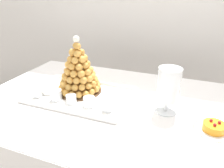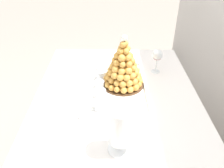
% 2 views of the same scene
% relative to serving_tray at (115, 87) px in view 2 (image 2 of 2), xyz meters
% --- Properties ---
extents(buffet_table, '(1.56, 0.99, 0.80)m').
position_rel_serving_tray_xyz_m(buffet_table, '(0.21, 0.01, -0.09)').
color(buffet_table, brown).
rests_on(buffet_table, ground_plane).
extents(serving_tray, '(0.59, 0.38, 0.02)m').
position_rel_serving_tray_xyz_m(serving_tray, '(0.00, 0.00, 0.00)').
color(serving_tray, white).
rests_on(serving_tray, buffet_table).
extents(croquembouche, '(0.26, 0.26, 0.34)m').
position_rel_serving_tray_xyz_m(croquembouche, '(-0.03, 0.05, 0.13)').
color(croquembouche, '#4C331E').
rests_on(croquembouche, serving_tray).
extents(dessert_cup_left, '(0.05, 0.05, 0.05)m').
position_rel_serving_tray_xyz_m(dessert_cup_left, '(-0.22, -0.10, 0.03)').
color(dessert_cup_left, silver).
rests_on(dessert_cup_left, serving_tray).
extents(dessert_cup_mid_left, '(0.06, 0.06, 0.06)m').
position_rel_serving_tray_xyz_m(dessert_cup_mid_left, '(-0.10, -0.09, 0.03)').
color(dessert_cup_mid_left, silver).
rests_on(dessert_cup_mid_left, serving_tray).
extents(dessert_cup_centre, '(0.06, 0.06, 0.05)m').
position_rel_serving_tray_xyz_m(dessert_cup_centre, '(-0.00, -0.09, 0.02)').
color(dessert_cup_centre, silver).
rests_on(dessert_cup_centre, serving_tray).
extents(dessert_cup_mid_right, '(0.06, 0.06, 0.05)m').
position_rel_serving_tray_xyz_m(dessert_cup_mid_right, '(0.10, -0.09, 0.03)').
color(dessert_cup_mid_right, silver).
rests_on(dessert_cup_mid_right, serving_tray).
extents(dessert_cup_right, '(0.05, 0.05, 0.06)m').
position_rel_serving_tray_xyz_m(dessert_cup_right, '(0.21, -0.09, 0.03)').
color(dessert_cup_right, silver).
rests_on(dessert_cup_right, serving_tray).
extents(creme_brulee_ramekin, '(0.09, 0.09, 0.03)m').
position_rel_serving_tray_xyz_m(creme_brulee_ramekin, '(-0.19, -0.03, 0.02)').
color(creme_brulee_ramekin, white).
rests_on(creme_brulee_ramekin, serving_tray).
extents(macaron_goblet, '(0.12, 0.12, 0.24)m').
position_rel_serving_tray_xyz_m(macaron_goblet, '(0.49, 0.02, 0.14)').
color(macaron_goblet, white).
rests_on(macaron_goblet, buffet_table).
extents(wine_glass, '(0.07, 0.07, 0.17)m').
position_rel_serving_tray_xyz_m(wine_glass, '(-0.20, 0.29, 0.12)').
color(wine_glass, silver).
rests_on(wine_glass, buffet_table).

